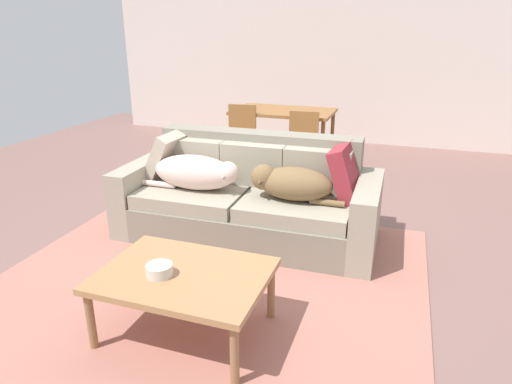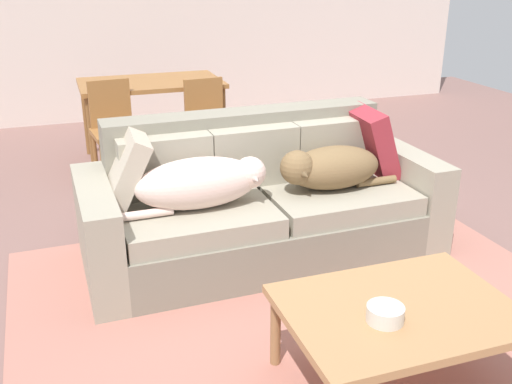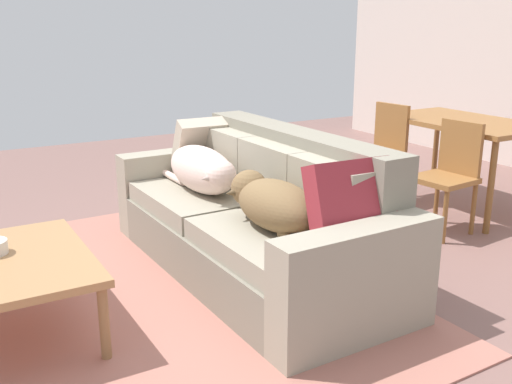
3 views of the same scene
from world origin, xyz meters
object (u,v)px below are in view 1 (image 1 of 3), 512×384
dog_on_right_cushion (290,183)px  coffee_table (184,279)px  throw_pillow_by_right_arm (347,173)px  throw_pillow_by_left_arm (167,156)px  dog_on_left_cushion (197,173)px  dining_chair_near_right (302,144)px  dining_table (283,116)px  couch (250,199)px  bowl_on_coffee_table (159,270)px  dining_chair_near_left (240,136)px

dog_on_right_cushion → coffee_table: 1.40m
throw_pillow_by_right_arm → throw_pillow_by_left_arm: bearing=-178.8°
dog_on_right_cushion → throw_pillow_by_right_arm: bearing=25.9°
throw_pillow_by_right_arm → dog_on_right_cushion: bearing=-152.9°
dog_on_left_cushion → dog_on_right_cushion: 0.84m
dog_on_left_cushion → dining_chair_near_right: dining_chair_near_right is taller
dining_table → couch: bearing=-81.8°
dog_on_right_cushion → coffee_table: bearing=-103.6°
dog_on_right_cushion → bowl_on_coffee_table: 1.49m
dining_chair_near_right → dog_on_right_cushion: bearing=-84.9°
bowl_on_coffee_table → throw_pillow_by_left_arm: bearing=117.9°
dog_on_right_cushion → throw_pillow_by_left_arm: size_ratio=1.71×
dining_chair_near_right → throw_pillow_by_right_arm: bearing=-69.5°
throw_pillow_by_left_arm → bowl_on_coffee_table: bearing=-62.1°
dining_table → dining_chair_near_right: dining_chair_near_right is taller
dog_on_right_cushion → coffee_table: size_ratio=0.80×
dining_table → dining_chair_near_right: (0.41, -0.58, -0.21)m
coffee_table → dog_on_right_cushion: bearing=77.7°
couch → dining_table: (-0.32, 2.22, 0.35)m
bowl_on_coffee_table → throw_pillow_by_right_arm: bearing=62.9°
couch → coffee_table: bearing=-86.6°
couch → dining_chair_near_left: 1.85m
dog_on_left_cushion → coffee_table: size_ratio=0.92×
dining_chair_near_right → dining_chair_near_left: bearing=170.8°
couch → dining_table: bearing=97.0°
couch → dining_chair_near_right: bearing=85.8°
throw_pillow_by_left_arm → throw_pillow_by_right_arm: (1.70, 0.04, -0.00)m
coffee_table → dining_table: (-0.44, 3.72, 0.31)m
dog_on_left_cushion → bowl_on_coffee_table: dog_on_left_cushion is taller
dog_on_right_cushion → dining_table: bearing=106.1°
throw_pillow_by_right_arm → dog_on_left_cushion: bearing=-168.7°
dining_table → dining_chair_near_left: 0.70m
dining_chair_near_left → dining_chair_near_right: bearing=-9.9°
bowl_on_coffee_table → dog_on_right_cushion: bearing=73.8°
coffee_table → dog_on_left_cushion: bearing=112.4°
dog_on_left_cushion → bowl_on_coffee_table: size_ratio=5.87×
couch → dining_chair_near_right: (0.09, 1.64, 0.14)m
coffee_table → couch: bearing=94.7°
throw_pillow_by_left_arm → bowl_on_coffee_table: (0.85, -1.61, -0.20)m
bowl_on_coffee_table → dining_chair_near_right: 3.22m
dog_on_right_cushion → throw_pillow_by_right_arm: 0.49m
dog_on_left_cushion → bowl_on_coffee_table: (0.43, -1.39, -0.14)m
coffee_table → dining_chair_near_right: size_ratio=1.18×
throw_pillow_by_left_arm → bowl_on_coffee_table: size_ratio=2.97×
dog_on_right_cushion → dining_chair_near_right: dining_chair_near_right is taller
throw_pillow_by_left_arm → throw_pillow_by_right_arm: bearing=1.2°
throw_pillow_by_left_arm → dining_chair_near_left: bearing=86.1°
dog_on_right_cushion → throw_pillow_by_left_arm: 1.28m
bowl_on_coffee_table → couch: bearing=90.1°
dog_on_left_cushion → throw_pillow_by_right_arm: size_ratio=2.00×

